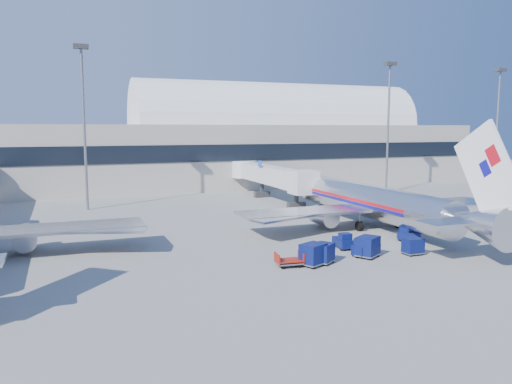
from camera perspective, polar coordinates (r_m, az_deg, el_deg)
name	(u,v)px	position (r m, az deg, el deg)	size (l,w,h in m)	color
ground	(315,243)	(50.06, 6.77, -5.83)	(260.00, 260.00, 0.00)	gray
terminal	(115,149)	(99.48, -15.86, 4.80)	(170.00, 28.15, 21.00)	#B2AA9E
airliner_main	(375,202)	(58.46, 13.41, -1.17)	(32.00, 37.26, 12.07)	silver
jetbridge_near	(267,175)	(80.25, 1.27, 1.98)	(4.40, 27.50, 6.25)	silver
mast_west	(83,103)	(73.15, -19.14, 9.60)	(2.00, 1.20, 22.60)	slate
mast_east	(389,108)	(90.29, 14.93, 9.23)	(2.00, 1.20, 22.60)	slate
mast_far_east	(498,110)	(106.91, 25.94, 8.41)	(2.00, 1.20, 22.60)	slate
barrier_near	(445,223)	(61.85, 20.79, -3.32)	(3.00, 0.55, 0.90)	#9E9E96
barrier_mid	(467,221)	(64.08, 22.99, -3.07)	(3.00, 0.55, 0.90)	#9E9E96
barrier_far	(489,219)	(66.41, 25.04, -2.83)	(3.00, 0.55, 0.90)	#9E9E96
tug_lead	(365,248)	(45.64, 12.36, -6.26)	(2.82, 1.96, 1.67)	#0A134C
tug_right	(408,234)	(52.96, 16.95, -4.64)	(2.48, 2.15, 1.46)	#0A134C
tug_left	(343,241)	(48.11, 9.93, -5.56)	(1.46, 2.52, 1.56)	#0A134C
cart_train_a	(368,246)	(45.26, 12.65, -6.07)	(2.65, 2.48, 1.86)	#0A134C
cart_train_b	(323,253)	(42.67, 7.69, -6.89)	(2.43, 2.35, 1.70)	#0A134C
cart_train_c	(313,254)	(41.79, 6.54, -7.06)	(2.60, 2.37, 1.86)	#0A134C
cart_solo_near	(413,246)	(47.27, 17.50, -5.90)	(1.75, 1.35, 1.52)	#0A134C
cart_solo_far	(511,237)	(53.98, 27.16, -4.56)	(2.26, 1.81, 1.86)	#0A134C
cart_open_red	(289,262)	(41.49, 3.83, -7.95)	(2.33, 1.75, 0.58)	slate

